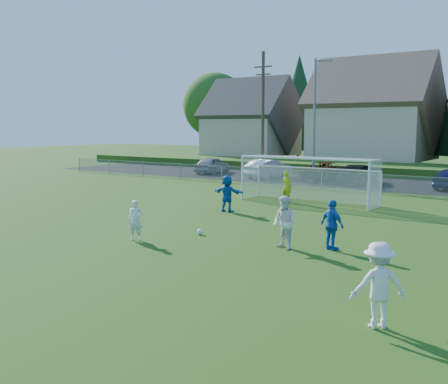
{
  "coord_description": "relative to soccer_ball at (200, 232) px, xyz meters",
  "views": [
    {
      "loc": [
        12.31,
        -9.58,
        4.1
      ],
      "look_at": [
        0.0,
        8.0,
        1.4
      ],
      "focal_mm": 42.0,
      "sensor_mm": 36.0,
      "label": 1
    }
  ],
  "objects": [
    {
      "name": "soccer_goal",
      "position": [
        -0.34,
        10.14,
        1.52
      ],
      "size": [
        7.42,
        1.9,
        2.5
      ],
      "color": "white",
      "rests_on": "ground"
    },
    {
      "name": "streetlight",
      "position": [
        -4.79,
        20.09,
        4.73
      ],
      "size": [
        1.38,
        0.18,
        9.0
      ],
      "color": "slate",
      "rests_on": "ground"
    },
    {
      "name": "car_b",
      "position": [
        -8.99,
        20.59,
        0.64
      ],
      "size": [
        2.17,
        4.71,
        1.49
      ],
      "primitive_type": "imported",
      "rotation": [
        0.0,
        0.0,
        3.01
      ],
      "color": "silver",
      "rests_on": "ground"
    },
    {
      "name": "player_white_a",
      "position": [
        -1.29,
        -2.12,
        0.62
      ],
      "size": [
        0.64,
        0.59,
        1.46
      ],
      "primitive_type": "imported",
      "rotation": [
        0.0,
        0.0,
        0.62
      ],
      "color": "white",
      "rests_on": "ground"
    },
    {
      "name": "player_blue_a",
      "position": [
        5.11,
        0.56,
        0.73
      ],
      "size": [
        1.07,
        0.76,
        1.69
      ],
      "primitive_type": "imported",
      "rotation": [
        0.0,
        0.0,
        2.75
      ],
      "color": "#1253B2",
      "rests_on": "ground"
    },
    {
      "name": "player_blue_b",
      "position": [
        -2.24,
        5.08,
        0.77
      ],
      "size": [
        1.64,
        0.54,
        1.77
      ],
      "primitive_type": "imported",
      "rotation": [
        0.0,
        0.0,
        3.15
      ],
      "color": "#1253B2",
      "rests_on": "ground"
    },
    {
      "name": "car_c",
      "position": [
        -4.45,
        21.61,
        0.61
      ],
      "size": [
        2.45,
        5.18,
        1.43
      ],
      "primitive_type": "imported",
      "rotation": [
        0.0,
        0.0,
        3.16
      ],
      "color": "#511409",
      "rests_on": "ground"
    },
    {
      "name": "grass_embankment",
      "position": [
        -0.34,
        29.09,
        0.29
      ],
      "size": [
        70.0,
        6.0,
        0.8
      ],
      "primitive_type": "cube",
      "color": "#1E420F",
      "rests_on": "ground"
    },
    {
      "name": "utility_pole",
      "position": [
        -9.84,
        21.09,
        5.04
      ],
      "size": [
        1.6,
        0.26,
        10.0
      ],
      "color": "#473321",
      "rests_on": "ground"
    },
    {
      "name": "asphalt_lot",
      "position": [
        -0.34,
        21.59,
        -0.1
      ],
      "size": [
        60.0,
        60.0,
        0.0
      ],
      "primitive_type": "plane",
      "color": "black",
      "rests_on": "ground"
    },
    {
      "name": "player_white_b",
      "position": [
        3.75,
        -0.24,
        0.79
      ],
      "size": [
        1.07,
        0.97,
        1.8
      ],
      "primitive_type": "imported",
      "rotation": [
        0.0,
        0.0,
        -0.41
      ],
      "color": "white",
      "rests_on": "ground"
    },
    {
      "name": "ground",
      "position": [
        -0.34,
        -5.91,
        -0.11
      ],
      "size": [
        160.0,
        160.0,
        0.0
      ],
      "primitive_type": "plane",
      "color": "#193D0C",
      "rests_on": "ground"
    },
    {
      "name": "soccer_ball",
      "position": [
        0.0,
        0.0,
        0.0
      ],
      "size": [
        0.22,
        0.22,
        0.22
      ],
      "primitive_type": "sphere",
      "color": "white",
      "rests_on": "ground"
    },
    {
      "name": "player_white_c",
      "position": [
        8.62,
        -5.24,
        0.78
      ],
      "size": [
        1.31,
        1.24,
        1.78
      ],
      "primitive_type": "imported",
      "rotation": [
        0.0,
        0.0,
        3.82
      ],
      "color": "white",
      "rests_on": "ground"
    },
    {
      "name": "car_d",
      "position": [
        -1.54,
        20.68,
        0.59
      ],
      "size": [
        2.0,
        4.85,
        1.4
      ],
      "primitive_type": "imported",
      "rotation": [
        0.0,
        0.0,
        3.14
      ],
      "color": "black",
      "rests_on": "ground"
    },
    {
      "name": "chainlink_fence",
      "position": [
        -0.34,
        16.09,
        0.52
      ],
      "size": [
        52.06,
        0.06,
        1.2
      ],
      "color": "gray",
      "rests_on": "ground"
    },
    {
      "name": "goalkeeper",
      "position": [
        -1.44,
        9.59,
        0.75
      ],
      "size": [
        0.68,
        0.49,
        1.71
      ],
      "primitive_type": "imported",
      "rotation": [
        0.0,
        0.0,
        3.0
      ],
      "color": "#BDC817",
      "rests_on": "ground"
    },
    {
      "name": "car_a",
      "position": [
        -15.16,
        21.45,
        0.61
      ],
      "size": [
        2.19,
        4.41,
        1.44
      ],
      "primitive_type": "imported",
      "rotation": [
        0.0,
        0.0,
        3.26
      ],
      "color": "#909497",
      "rests_on": "ground"
    }
  ]
}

